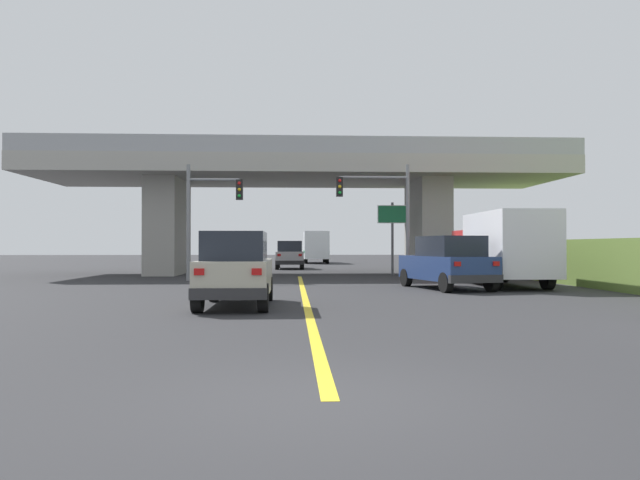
% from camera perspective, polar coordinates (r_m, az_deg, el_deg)
% --- Properties ---
extents(ground, '(160.00, 160.00, 0.00)m').
position_cam_1_polar(ground, '(35.42, -2.01, -3.25)').
color(ground, '#2B2B2D').
extents(overpass_bridge, '(30.25, 8.71, 7.41)m').
position_cam_1_polar(overpass_bridge, '(35.56, -2.01, 5.09)').
color(overpass_bridge, '#A8A59E').
rests_on(overpass_bridge, ground).
extents(lane_divider_stripe, '(0.20, 26.18, 0.01)m').
position_cam_1_polar(lane_divider_stripe, '(19.46, -1.47, -5.41)').
color(lane_divider_stripe, yellow).
rests_on(lane_divider_stripe, ground).
extents(suv_lead, '(1.87, 4.27, 2.02)m').
position_cam_1_polar(suv_lead, '(16.40, -7.99, -2.78)').
color(suv_lead, '#B7B29E').
rests_on(suv_lead, ground).
extents(suv_crossing, '(2.95, 5.00, 2.02)m').
position_cam_1_polar(suv_crossing, '(23.41, 12.01, -2.11)').
color(suv_crossing, navy).
rests_on(suv_crossing, ground).
extents(box_truck, '(2.33, 6.95, 2.99)m').
position_cam_1_polar(box_truck, '(25.59, 16.99, -0.70)').
color(box_truck, red).
rests_on(box_truck, ground).
extents(sedan_oncoming, '(2.01, 4.66, 2.02)m').
position_cam_1_polar(sedan_oncoming, '(43.73, -2.89, -1.42)').
color(sedan_oncoming, silver).
rests_on(sedan_oncoming, ground).
extents(traffic_signal_nearside, '(3.65, 0.36, 5.70)m').
position_cam_1_polar(traffic_signal_nearside, '(29.90, 6.05, 3.30)').
color(traffic_signal_nearside, slate).
rests_on(traffic_signal_nearside, ground).
extents(traffic_signal_farside, '(2.67, 0.36, 5.52)m').
position_cam_1_polar(traffic_signal_farside, '(29.03, -10.72, 3.03)').
color(traffic_signal_farside, slate).
rests_on(traffic_signal_farside, ground).
extents(highway_sign, '(1.71, 0.17, 4.13)m').
position_cam_1_polar(highway_sign, '(34.30, 6.91, 1.76)').
color(highway_sign, '#56595E').
rests_on(highway_sign, ground).
extents(semi_truck_distant, '(2.33, 7.09, 3.06)m').
position_cam_1_polar(semi_truck_distant, '(58.40, -0.41, -0.63)').
color(semi_truck_distant, navy).
rests_on(semi_truck_distant, ground).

